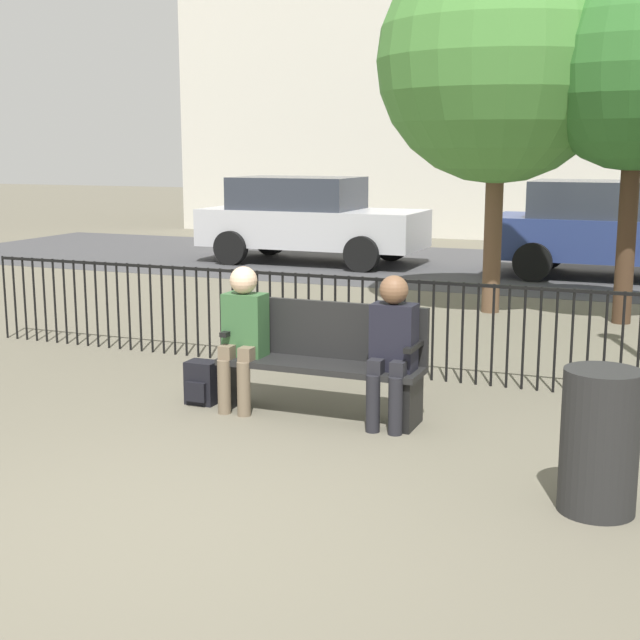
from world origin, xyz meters
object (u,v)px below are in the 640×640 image
(tree_1, at_px, (499,60))
(parked_car_1, at_px, (616,228))
(park_bench, at_px, (324,355))
(seated_person_1, at_px, (392,342))
(backpack, at_px, (202,383))
(tree_0, at_px, (637,71))
(seated_person_0, at_px, (243,329))
(trash_bin, at_px, (599,441))
(parked_car_0, at_px, (308,218))

(tree_1, height_order, parked_car_1, tree_1)
(park_bench, bearing_deg, tree_1, 86.48)
(park_bench, bearing_deg, seated_person_1, -11.70)
(backpack, distance_m, tree_1, 6.26)
(tree_0, bearing_deg, parked_car_1, 95.66)
(seated_person_0, bearing_deg, park_bench, 10.83)
(parked_car_1, relative_size, trash_bin, 4.79)
(trash_bin, bearing_deg, parked_car_1, 93.78)
(backpack, relative_size, tree_1, 0.08)
(backpack, bearing_deg, seated_person_1, -0.24)
(tree_1, distance_m, trash_bin, 7.25)
(seated_person_1, distance_m, parked_car_1, 9.24)
(seated_person_0, distance_m, tree_1, 5.95)
(trash_bin, bearing_deg, seated_person_1, 146.08)
(seated_person_1, bearing_deg, parked_car_1, 83.96)
(seated_person_0, xyz_separation_m, seated_person_1, (1.29, -0.00, -0.00))
(park_bench, xyz_separation_m, parked_car_0, (-3.99, 9.06, 0.35))
(parked_car_0, relative_size, parked_car_1, 1.00)
(tree_0, distance_m, parked_car_1, 4.63)
(tree_0, relative_size, parked_car_0, 1.02)
(tree_0, xyz_separation_m, trash_bin, (0.28, -6.25, -2.62))
(tree_1, xyz_separation_m, trash_bin, (1.96, -6.39, -2.81))
(seated_person_0, height_order, parked_car_0, parked_car_0)
(parked_car_1, height_order, trash_bin, parked_car_1)
(tree_0, height_order, parked_car_0, tree_0)
(park_bench, xyz_separation_m, seated_person_1, (0.62, -0.13, 0.19))
(seated_person_0, xyz_separation_m, parked_car_1, (2.26, 9.18, 0.16))
(park_bench, distance_m, seated_person_0, 0.71)
(seated_person_1, height_order, backpack, seated_person_1)
(seated_person_1, distance_m, parked_car_0, 10.28)
(park_bench, relative_size, seated_person_1, 1.41)
(park_bench, height_order, tree_1, tree_1)
(seated_person_0, bearing_deg, parked_car_0, 109.85)
(backpack, distance_m, parked_car_1, 9.58)
(park_bench, distance_m, backpack, 1.12)
(seated_person_1, bearing_deg, seated_person_0, 179.99)
(tree_0, bearing_deg, trash_bin, -87.44)
(parked_car_1, bearing_deg, seated_person_1, -96.04)
(seated_person_0, xyz_separation_m, tree_1, (0.99, 5.28, 2.57))
(park_bench, height_order, parked_car_0, parked_car_0)
(tree_1, relative_size, trash_bin, 5.50)
(seated_person_1, xyz_separation_m, parked_car_1, (0.97, 9.18, 0.17))
(backpack, height_order, tree_1, tree_1)
(seated_person_1, xyz_separation_m, tree_1, (-0.30, 5.28, 2.57))
(tree_1, distance_m, parked_car_0, 6.29)
(backpack, xyz_separation_m, tree_0, (3.07, 5.13, 2.88))
(tree_0, bearing_deg, seated_person_0, -117.40)
(tree_0, height_order, tree_1, tree_1)
(backpack, bearing_deg, parked_car_1, 73.81)
(seated_person_1, xyz_separation_m, tree_0, (1.37, 5.14, 2.38))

